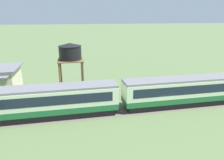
% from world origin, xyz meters
% --- Properties ---
extents(ground_plane, '(600.00, 600.00, 0.00)m').
position_xyz_m(ground_plane, '(0.00, 0.00, 0.00)').
color(ground_plane, '#566B42').
extents(passenger_train, '(86.32, 3.15, 4.20)m').
position_xyz_m(passenger_train, '(-5.80, 0.51, 2.33)').
color(passenger_train, '#1E6033').
rests_on(passenger_train, ground_plane).
extents(railway_track, '(141.52, 3.60, 0.04)m').
position_xyz_m(railway_track, '(-10.73, 0.51, 0.01)').
color(railway_track, '#665B51').
rests_on(railway_track, ground_plane).
extents(water_tower, '(4.32, 4.32, 8.28)m').
position_xyz_m(water_tower, '(-12.46, 10.56, 6.63)').
color(water_tower, brown).
rests_on(water_tower, ground_plane).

